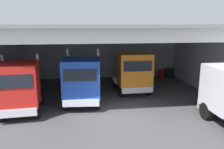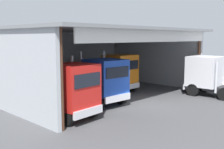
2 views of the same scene
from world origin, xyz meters
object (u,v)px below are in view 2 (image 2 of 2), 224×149
object	(u,v)px
tool_cart	(116,76)
truck_orange_yard_outside	(117,73)
truck_blue_center_left_bay	(102,80)
truck_white_center_right_bay	(209,75)
oil_drum	(112,77)
truck_red_right_bay	(70,91)

from	to	relation	value
tool_cart	truck_orange_yard_outside	bearing A→B (deg)	-137.04
truck_blue_center_left_bay	tool_cart	bearing A→B (deg)	-138.16
truck_blue_center_left_bay	truck_white_center_right_bay	world-z (taller)	truck_blue_center_left_bay
truck_white_center_right_bay	tool_cart	distance (m)	11.05
truck_blue_center_left_bay	tool_cart	size ratio (longest dim) A/B	5.00
tool_cart	truck_blue_center_left_bay	bearing A→B (deg)	-142.34
truck_blue_center_left_bay	oil_drum	size ratio (longest dim) A/B	5.31
truck_blue_center_left_bay	tool_cart	xyz separation A→B (m)	(8.88, 6.85, -1.24)
truck_red_right_bay	tool_cart	size ratio (longest dim) A/B	5.04
truck_red_right_bay	oil_drum	distance (m)	14.24
truck_red_right_bay	truck_blue_center_left_bay	distance (m)	3.94
truck_orange_yard_outside	truck_white_center_right_bay	distance (m)	7.75
truck_red_right_bay	truck_white_center_right_bay	distance (m)	12.46
truck_white_center_right_bay	tool_cart	world-z (taller)	truck_white_center_right_bay
oil_drum	truck_blue_center_left_bay	bearing A→B (deg)	-139.83
truck_blue_center_left_bay	truck_orange_yard_outside	world-z (taller)	truck_blue_center_left_bay
truck_orange_yard_outside	oil_drum	size ratio (longest dim) A/B	5.47
truck_red_right_bay	truck_blue_center_left_bay	world-z (taller)	truck_blue_center_left_bay
truck_orange_yard_outside	tool_cart	xyz separation A→B (m)	(4.86, 4.52, -1.22)
truck_red_right_bay	oil_drum	world-z (taller)	truck_red_right_bay
truck_orange_yard_outside	truck_white_center_right_bay	xyz separation A→B (m)	(4.31, -6.44, -0.02)
truck_red_right_bay	truck_orange_yard_outside	world-z (taller)	truck_red_right_bay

